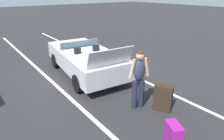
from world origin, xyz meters
TOP-DOWN VIEW (x-y plane):
  - ground_plane at (0.00, 0.00)m, footprint 80.00×80.00m
  - lot_line_near at (0.00, -1.33)m, footprint 18.00×0.12m
  - lot_line_mid at (0.00, 1.37)m, footprint 18.00×0.12m
  - convertible_car at (0.20, -0.02)m, footprint 4.33×2.21m
  - suitcase_large_black at (-3.48, -0.39)m, footprint 0.55×0.47m
  - suitcase_medium_bright at (-4.56, 0.62)m, footprint 0.46×0.39m
  - traveler_person at (-2.98, 0.07)m, footprint 0.31×0.60m

SIDE VIEW (x-z plane):
  - ground_plane at x=0.00m, z-range 0.00..0.00m
  - lot_line_near at x=0.00m, z-range 0.00..0.00m
  - lot_line_mid at x=0.00m, z-range 0.00..0.00m
  - suitcase_medium_bright at x=-4.56m, z-range 0.00..0.62m
  - suitcase_large_black at x=-3.48m, z-range 0.00..0.74m
  - convertible_car at x=0.20m, z-range -0.17..1.35m
  - traveler_person at x=-2.98m, z-range 0.10..1.76m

